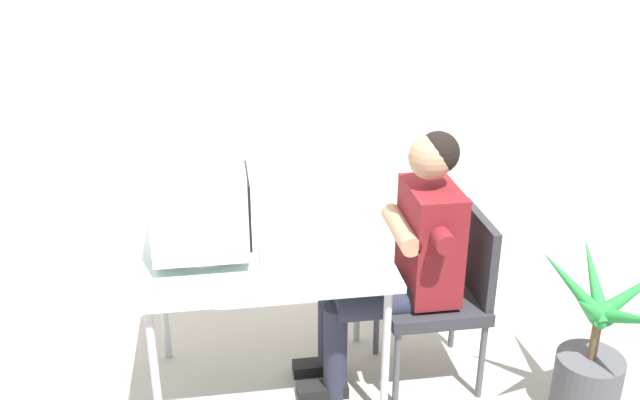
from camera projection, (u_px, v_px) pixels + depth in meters
ground_plane at (269, 385)px, 3.41m from camera, size 12.00×12.00×0.00m
wall_back at (292, 23)px, 4.12m from camera, size 8.00×0.10×3.00m
desk at (265, 267)px, 3.15m from camera, size 1.11×0.74×0.71m
crt_monitor at (200, 209)px, 3.01m from camera, size 0.41×0.37×0.42m
keyboard at (277, 251)px, 3.12m from camera, size 0.18×0.47×0.03m
office_chair at (444, 288)px, 3.30m from camera, size 0.47×0.47×0.85m
person_seated at (404, 254)px, 3.20m from camera, size 0.74×0.58×1.26m
potted_plant at (592, 356)px, 3.11m from camera, size 0.61×0.68×0.83m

